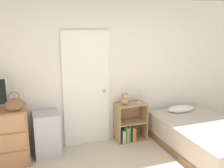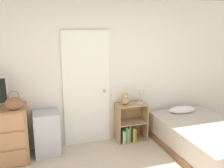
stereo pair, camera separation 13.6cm
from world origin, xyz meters
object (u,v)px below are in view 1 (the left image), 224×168
Objects in this scene: teddy_bear at (125,99)px; desk_lamp at (141,94)px; storage_bin at (47,134)px; bookshelf at (129,126)px; handbag at (15,104)px; bed at (204,137)px.

desk_lamp is at bearing -8.34° from teddy_bear.
storage_bin reaches higher than bookshelf.
bookshelf is at bearing 0.13° from teddy_bear.
storage_bin is 1.45m from teddy_bear.
handbag is 3.09m from bed.
teddy_bear is (1.39, 0.04, 0.43)m from storage_bin.
storage_bin is at bearing -178.41° from bookshelf.
handbag is 0.79m from storage_bin.
handbag is at bearing -171.79° from teddy_bear.
teddy_bear is (-0.08, -0.00, 0.53)m from bookshelf.
desk_lamp is at bearing -0.08° from storage_bin.
handbag reaches higher than desk_lamp.
storage_bin is 0.37× the size of bed.
teddy_bear is at bearing 8.21° from handbag.
storage_bin is at bearing 179.92° from desk_lamp.
bookshelf is 3.22× the size of teddy_bear.
handbag is at bearing -174.06° from desk_lamp.
desk_lamp is (2.12, 0.22, -0.10)m from handbag.
teddy_bear is (1.82, 0.26, -0.19)m from handbag.
handbag is 0.40× the size of storage_bin.
bed is at bearing -42.32° from desk_lamp.
bookshelf is (1.47, 0.04, -0.09)m from storage_bin.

